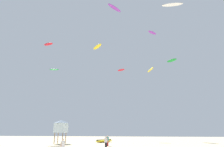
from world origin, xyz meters
TOP-DOWN VIEW (x-y plane):
  - person_foreground at (-3.13, 3.05)m, footprint 0.35×0.48m
  - person_midground at (-0.66, 15.12)m, footprint 0.38×0.40m
  - person_left at (-0.19, 10.73)m, footprint 0.48×0.36m
  - kite_grounded_near at (-2.71, 23.72)m, footprint 3.65×4.82m
  - lifeguard_tower at (-9.97, 18.82)m, footprint 2.30×2.30m
  - kite_aloft_0 at (-21.03, 31.10)m, footprint 3.31×1.75m
  - kite_aloft_1 at (15.80, 41.40)m, footprint 3.22×3.18m
  - kite_aloft_2 at (0.40, 16.19)m, footprint 3.04×3.59m
  - kite_aloft_3 at (-4.36, 22.64)m, footprint 2.89×3.17m
  - kite_aloft_4 at (8.51, 36.72)m, footprint 2.30×4.39m
  - kite_aloft_5 at (0.01, 35.59)m, footprint 2.39×1.79m
  - kite_aloft_6 at (11.39, 14.96)m, footprint 3.83×1.21m
  - kite_aloft_7 at (8.38, 23.89)m, footprint 2.36×2.34m
  - kite_aloft_8 at (-14.23, 22.44)m, footprint 2.16×0.85m

SIDE VIEW (x-z plane):
  - kite_grounded_near at x=-2.71m, z-range -0.04..0.59m
  - person_midground at x=-0.66m, z-range 0.13..1.67m
  - person_foreground at x=-3.13m, z-range 0.13..1.68m
  - person_left at x=-0.19m, z-range 0.13..1.71m
  - lifeguard_tower at x=-9.97m, z-range 0.98..5.13m
  - kite_aloft_8 at x=-14.23m, z-range 15.39..15.64m
  - kite_aloft_5 at x=0.01m, z-range 18.86..19.42m
  - kite_aloft_4 at x=8.51m, z-range 18.64..19.69m
  - kite_aloft_3 at x=-4.36m, z-range 20.47..20.91m
  - kite_aloft_1 at x=15.80m, z-range 23.15..23.99m
  - kite_aloft_7 at x=8.38m, z-range 23.92..24.28m
  - kite_aloft_6 at x=11.39m, z-range 24.42..24.91m
  - kite_aloft_2 at x=0.40m, z-range 25.61..26.25m
  - kite_aloft_0 at x=-21.03m, z-range 26.28..26.95m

